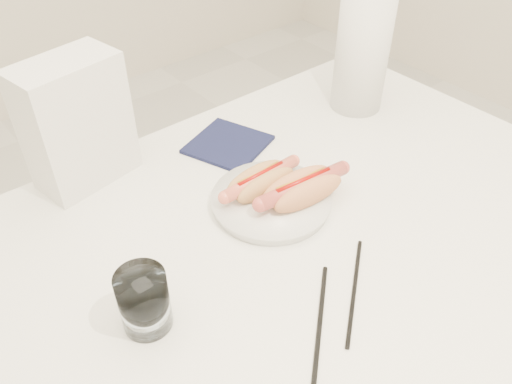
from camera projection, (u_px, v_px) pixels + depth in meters
table at (281, 265)px, 0.86m from camera, size 1.20×0.80×0.75m
plate at (271, 202)px, 0.88m from camera, size 0.26×0.26×0.02m
hotdog_left at (261, 181)px, 0.88m from camera, size 0.15×0.06×0.04m
hotdog_right at (303, 189)px, 0.86m from camera, size 0.17×0.08×0.05m
water_glass at (144, 301)px, 0.67m from camera, size 0.07×0.07×0.09m
chopstick_near at (319, 329)px, 0.69m from camera, size 0.17×0.15×0.01m
chopstick_far at (354, 290)px, 0.74m from camera, size 0.16×0.12×0.01m
napkin_box at (76, 123)px, 0.88m from camera, size 0.18×0.12×0.23m
navy_napkin at (228, 144)px, 1.02m from camera, size 0.18×0.18×0.01m
paper_towel_roll at (362, 53)px, 1.07m from camera, size 0.12×0.12×0.25m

